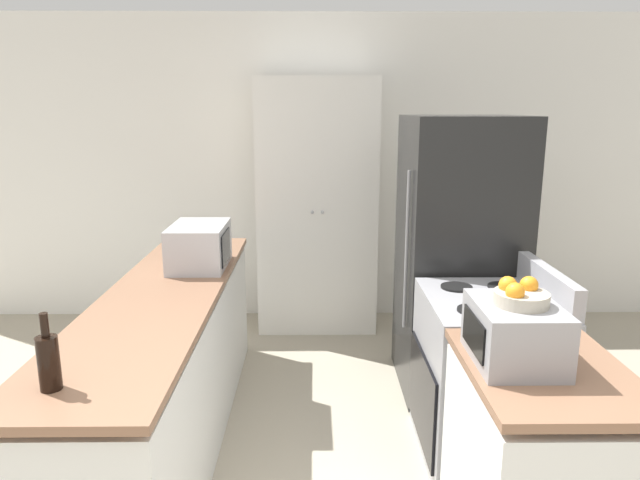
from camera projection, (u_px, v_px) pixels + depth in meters
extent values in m
cube|color=white|center=(318.00, 171.00, 4.95)|extent=(7.00, 0.06, 2.60)
cube|color=silver|center=(167.00, 376.00, 3.11)|extent=(0.58, 2.54, 0.81)
cube|color=#896047|center=(161.00, 296.00, 3.01)|extent=(0.60, 2.59, 0.04)
cube|color=silver|center=(537.00, 478.00, 2.25)|extent=(0.58, 0.77, 0.81)
cube|color=#896047|center=(547.00, 372.00, 2.15)|extent=(0.60, 0.78, 0.04)
cube|color=white|center=(317.00, 207.00, 4.72)|extent=(0.97, 0.50, 2.07)
sphere|color=#B2B2B7|center=(312.00, 212.00, 4.47)|extent=(0.03, 0.03, 0.03)
sphere|color=#B2B2B7|center=(322.00, 212.00, 4.47)|extent=(0.03, 0.03, 0.03)
cube|color=#9E9EA3|center=(484.00, 378.00, 3.02)|extent=(0.64, 0.75, 0.88)
cube|color=black|center=(422.00, 397.00, 3.04)|extent=(0.02, 0.66, 0.49)
cube|color=#9E9EA3|center=(548.00, 284.00, 2.90)|extent=(0.06, 0.72, 0.16)
cylinder|color=black|center=(475.00, 310.00, 2.74)|extent=(0.17, 0.17, 0.01)
cylinder|color=black|center=(457.00, 287.00, 3.09)|extent=(0.17, 0.17, 0.01)
cylinder|color=black|center=(528.00, 310.00, 2.74)|extent=(0.17, 0.17, 0.01)
cylinder|color=black|center=(504.00, 287.00, 3.09)|extent=(0.17, 0.17, 0.01)
cube|color=black|center=(458.00, 256.00, 3.70)|extent=(0.71, 0.79, 1.79)
cylinder|color=gray|center=(406.00, 251.00, 3.47)|extent=(0.02, 0.02, 0.98)
cube|color=#B2B2B7|center=(199.00, 246.00, 3.48)|extent=(0.33, 0.48, 0.26)
cube|color=black|center=(226.00, 247.00, 3.45)|extent=(0.01, 0.30, 0.19)
cylinder|color=black|center=(49.00, 363.00, 1.96)|extent=(0.07, 0.07, 0.19)
cylinder|color=black|center=(44.00, 325.00, 1.93)|extent=(0.03, 0.03, 0.09)
cube|color=#939399|center=(515.00, 333.00, 2.17)|extent=(0.31, 0.39, 0.23)
cube|color=black|center=(474.00, 333.00, 2.17)|extent=(0.01, 0.27, 0.14)
cylinder|color=#B2A893|center=(521.00, 299.00, 2.13)|extent=(0.20, 0.20, 0.05)
sphere|color=orange|center=(529.00, 285.00, 2.16)|extent=(0.07, 0.07, 0.07)
sphere|color=orange|center=(508.00, 285.00, 2.16)|extent=(0.07, 0.07, 0.07)
sphere|color=orange|center=(515.00, 292.00, 2.08)|extent=(0.07, 0.07, 0.07)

